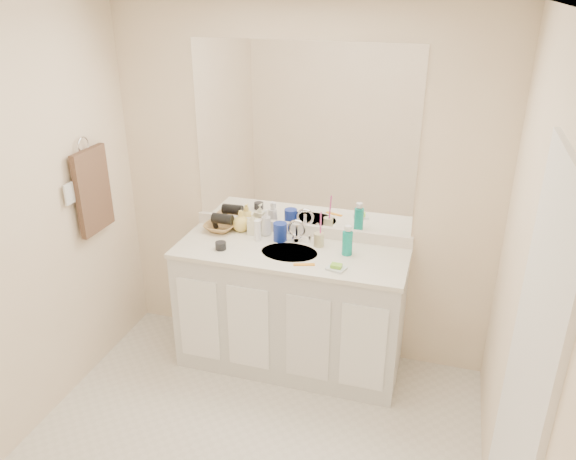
# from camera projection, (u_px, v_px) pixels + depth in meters

# --- Properties ---
(ceiling) EXTENTS (2.60, 2.60, 0.02)m
(ceiling) POSITION_uv_depth(u_px,v_px,m) (214.00, 6.00, 2.13)
(ceiling) COLOR white
(ceiling) RESTS_ON wall_back
(wall_back) EXTENTS (2.60, 0.02, 2.40)m
(wall_back) POSITION_uv_depth(u_px,v_px,m) (302.00, 191.00, 3.75)
(wall_back) COLOR #FEE8C7
(wall_back) RESTS_ON floor
(wall_right) EXTENTS (0.02, 2.60, 2.40)m
(wall_right) POSITION_uv_depth(u_px,v_px,m) (525.00, 328.00, 2.27)
(wall_right) COLOR #FEE8C7
(wall_right) RESTS_ON floor
(vanity_cabinet) EXTENTS (1.50, 0.55, 0.85)m
(vanity_cabinet) POSITION_uv_depth(u_px,v_px,m) (290.00, 311.00, 3.83)
(vanity_cabinet) COLOR silver
(vanity_cabinet) RESTS_ON floor
(countertop) EXTENTS (1.52, 0.57, 0.03)m
(countertop) POSITION_uv_depth(u_px,v_px,m) (290.00, 253.00, 3.65)
(countertop) COLOR white
(countertop) RESTS_ON vanity_cabinet
(backsplash) EXTENTS (1.52, 0.03, 0.08)m
(backsplash) POSITION_uv_depth(u_px,v_px,m) (301.00, 230.00, 3.85)
(backsplash) COLOR white
(backsplash) RESTS_ON countertop
(sink_basin) EXTENTS (0.37, 0.37, 0.02)m
(sink_basin) POSITION_uv_depth(u_px,v_px,m) (289.00, 254.00, 3.63)
(sink_basin) COLOR beige
(sink_basin) RESTS_ON countertop
(faucet) EXTENTS (0.02, 0.02, 0.11)m
(faucet) POSITION_uv_depth(u_px,v_px,m) (297.00, 233.00, 3.76)
(faucet) COLOR silver
(faucet) RESTS_ON countertop
(mirror) EXTENTS (1.48, 0.01, 1.20)m
(mirror) POSITION_uv_depth(u_px,v_px,m) (302.00, 138.00, 3.60)
(mirror) COLOR white
(mirror) RESTS_ON wall_back
(blue_mug) EXTENTS (0.12, 0.12, 0.13)m
(blue_mug) POSITION_uv_depth(u_px,v_px,m) (280.00, 232.00, 3.76)
(blue_mug) COLOR navy
(blue_mug) RESTS_ON countertop
(tan_cup) EXTENTS (0.08, 0.08, 0.09)m
(tan_cup) POSITION_uv_depth(u_px,v_px,m) (319.00, 240.00, 3.69)
(tan_cup) COLOR #C4BC8A
(tan_cup) RESTS_ON countertop
(toothbrush) EXTENTS (0.02, 0.04, 0.20)m
(toothbrush) POSITION_uv_depth(u_px,v_px,m) (321.00, 225.00, 3.65)
(toothbrush) COLOR #E33B96
(toothbrush) RESTS_ON tan_cup
(mouthwash_bottle) EXTENTS (0.08, 0.08, 0.16)m
(mouthwash_bottle) POSITION_uv_depth(u_px,v_px,m) (347.00, 243.00, 3.57)
(mouthwash_bottle) COLOR #0C9A89
(mouthwash_bottle) RESTS_ON countertop
(soap_dish) EXTENTS (0.13, 0.12, 0.01)m
(soap_dish) POSITION_uv_depth(u_px,v_px,m) (336.00, 268.00, 3.41)
(soap_dish) COLOR silver
(soap_dish) RESTS_ON countertop
(green_soap) EXTENTS (0.07, 0.05, 0.02)m
(green_soap) POSITION_uv_depth(u_px,v_px,m) (336.00, 266.00, 3.40)
(green_soap) COLOR #84D734
(green_soap) RESTS_ON soap_dish
(orange_comb) EXTENTS (0.14, 0.06, 0.01)m
(orange_comb) POSITION_uv_depth(u_px,v_px,m) (304.00, 265.00, 3.46)
(orange_comb) COLOR orange
(orange_comb) RESTS_ON countertop
(dark_jar) EXTENTS (0.08, 0.08, 0.05)m
(dark_jar) POSITION_uv_depth(u_px,v_px,m) (221.00, 246.00, 3.66)
(dark_jar) COLOR black
(dark_jar) RESTS_ON countertop
(extra_white_bottle) EXTENTS (0.05, 0.05, 0.14)m
(extra_white_bottle) POSITION_uv_depth(u_px,v_px,m) (258.00, 230.00, 3.76)
(extra_white_bottle) COLOR white
(extra_white_bottle) RESTS_ON countertop
(soap_bottle_white) EXTENTS (0.09, 0.09, 0.19)m
(soap_bottle_white) POSITION_uv_depth(u_px,v_px,m) (266.00, 223.00, 3.83)
(soap_bottle_white) COLOR silver
(soap_bottle_white) RESTS_ON countertop
(soap_bottle_cream) EXTENTS (0.08, 0.08, 0.16)m
(soap_bottle_cream) POSITION_uv_depth(u_px,v_px,m) (253.00, 223.00, 3.86)
(soap_bottle_cream) COLOR #F0ECC3
(soap_bottle_cream) RESTS_ON countertop
(soap_bottle_yellow) EXTENTS (0.12, 0.12, 0.15)m
(soap_bottle_yellow) POSITION_uv_depth(u_px,v_px,m) (241.00, 221.00, 3.90)
(soap_bottle_yellow) COLOR #F4D45F
(soap_bottle_yellow) RESTS_ON countertop
(wicker_basket) EXTENTS (0.24, 0.24, 0.05)m
(wicker_basket) POSITION_uv_depth(u_px,v_px,m) (220.00, 227.00, 3.93)
(wicker_basket) COLOR #AC7E45
(wicker_basket) RESTS_ON countertop
(hair_dryer) EXTENTS (0.15, 0.08, 0.07)m
(hair_dryer) POSITION_uv_depth(u_px,v_px,m) (222.00, 219.00, 3.90)
(hair_dryer) COLOR black
(hair_dryer) RESTS_ON wicker_basket
(towel_ring) EXTENTS (0.01, 0.11, 0.11)m
(towel_ring) POSITION_uv_depth(u_px,v_px,m) (83.00, 145.00, 3.49)
(towel_ring) COLOR silver
(towel_ring) RESTS_ON wall_left
(hand_towel) EXTENTS (0.04, 0.32, 0.55)m
(hand_towel) POSITION_uv_depth(u_px,v_px,m) (93.00, 191.00, 3.60)
(hand_towel) COLOR #38271E
(hand_towel) RESTS_ON towel_ring
(switch_plate) EXTENTS (0.01, 0.08, 0.13)m
(switch_plate) POSITION_uv_depth(u_px,v_px,m) (69.00, 194.00, 3.41)
(switch_plate) COLOR white
(switch_plate) RESTS_ON wall_left
(door) EXTENTS (0.02, 0.82, 2.00)m
(door) POSITION_uv_depth(u_px,v_px,m) (519.00, 416.00, 2.10)
(door) COLOR white
(door) RESTS_ON floor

